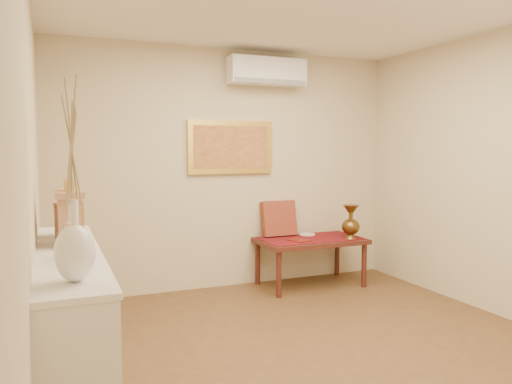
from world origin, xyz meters
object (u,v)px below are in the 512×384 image
display_ledge (70,331)px  low_table (310,244)px  white_vase (72,177)px  wooden_chest (66,218)px  brass_urn_tall (351,218)px  mantel_clock (70,216)px

display_ledge → low_table: display_ledge is taller
white_vase → wooden_chest: (0.00, 1.29, -0.36)m
wooden_chest → display_ledge: bearing=-91.5°
brass_urn_tall → mantel_clock: 3.40m
wooden_chest → low_table: (2.66, 1.33, -0.62)m
display_ledge → low_table: (2.67, 1.88, -0.01)m
display_ledge → wooden_chest: 0.82m
white_vase → display_ledge: bearing=90.9°
brass_urn_tall → low_table: (-0.41, 0.19, -0.31)m
low_table → white_vase: bearing=-135.5°
white_vase → low_table: white_vase is taller
display_ledge → white_vase: bearing=-89.1°
mantel_clock → white_vase: bearing=-91.1°
brass_urn_tall → display_ledge: bearing=-151.4°
white_vase → mantel_clock: white_vase is taller
brass_urn_tall → mantel_clock: size_ratio=1.14×
brass_urn_tall → low_table: 0.55m
mantel_clock → wooden_chest: (-0.01, 0.31, -0.05)m
white_vase → low_table: bearing=44.5°
brass_urn_tall → display_ledge: size_ratio=0.23×
display_ledge → wooden_chest: (0.01, 0.55, 0.61)m
brass_urn_tall → low_table: bearing=154.8°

